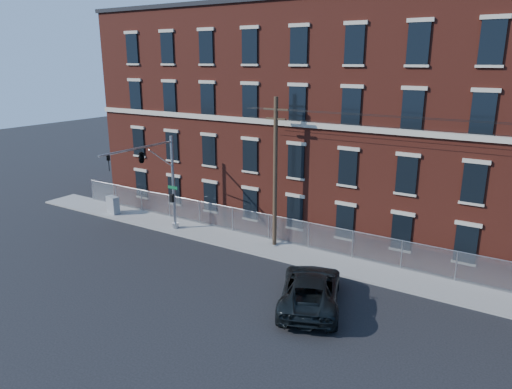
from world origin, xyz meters
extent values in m
plane|color=black|center=(0.00, 0.00, 0.00)|extent=(140.00, 140.00, 0.00)
cube|color=#999690|center=(12.00, 5.00, 0.06)|extent=(65.00, 3.00, 0.12)
cube|color=maroon|center=(12.00, 14.00, 8.00)|extent=(55.00, 14.00, 16.00)
cube|color=#B7AC98|center=(12.00, 6.92, 8.30)|extent=(55.00, 0.18, 0.35)
cube|color=black|center=(-11.83, 6.94, 2.20)|extent=(1.20, 0.10, 2.20)
cube|color=black|center=(-11.83, 6.94, 5.80)|extent=(1.20, 0.10, 2.20)
cube|color=black|center=(-11.83, 6.94, 9.60)|extent=(1.20, 0.10, 2.20)
cube|color=black|center=(-11.83, 6.94, 13.20)|extent=(1.20, 0.10, 2.20)
cube|color=black|center=(-8.17, 6.94, 2.20)|extent=(1.20, 0.10, 2.20)
cube|color=black|center=(-8.17, 6.94, 5.80)|extent=(1.20, 0.10, 2.20)
cube|color=black|center=(-8.17, 6.94, 9.60)|extent=(1.20, 0.10, 2.20)
cube|color=black|center=(-8.17, 6.94, 13.20)|extent=(1.20, 0.10, 2.20)
cube|color=black|center=(-4.50, 6.94, 2.20)|extent=(1.20, 0.10, 2.20)
cube|color=black|center=(-4.50, 6.94, 5.80)|extent=(1.20, 0.10, 2.20)
cube|color=black|center=(-4.50, 6.94, 9.60)|extent=(1.20, 0.10, 2.20)
cube|color=black|center=(-4.50, 6.94, 13.20)|extent=(1.20, 0.10, 2.20)
cube|color=black|center=(-0.83, 6.94, 2.20)|extent=(1.20, 0.10, 2.20)
cube|color=black|center=(-0.83, 6.94, 5.80)|extent=(1.20, 0.10, 2.20)
cube|color=black|center=(-0.83, 6.94, 9.60)|extent=(1.20, 0.10, 2.20)
cube|color=black|center=(-0.83, 6.94, 13.20)|extent=(1.20, 0.10, 2.20)
cube|color=black|center=(2.83, 6.94, 2.20)|extent=(1.20, 0.10, 2.20)
cube|color=black|center=(2.83, 6.94, 5.80)|extent=(1.20, 0.10, 2.20)
cube|color=black|center=(2.83, 6.94, 9.60)|extent=(1.20, 0.10, 2.20)
cube|color=black|center=(2.83, 6.94, 13.20)|extent=(1.20, 0.10, 2.20)
cube|color=black|center=(6.50, 6.94, 2.20)|extent=(1.20, 0.10, 2.20)
cube|color=black|center=(6.50, 6.94, 5.80)|extent=(1.20, 0.10, 2.20)
cube|color=black|center=(6.50, 6.94, 9.60)|extent=(1.20, 0.10, 2.20)
cube|color=black|center=(6.50, 6.94, 13.20)|extent=(1.20, 0.10, 2.20)
cube|color=black|center=(10.17, 6.94, 2.20)|extent=(1.20, 0.10, 2.20)
cube|color=black|center=(10.17, 6.94, 5.80)|extent=(1.20, 0.10, 2.20)
cube|color=black|center=(10.17, 6.94, 9.60)|extent=(1.20, 0.10, 2.20)
cube|color=black|center=(10.17, 6.94, 13.20)|extent=(1.20, 0.10, 2.20)
cube|color=black|center=(13.83, 6.94, 2.20)|extent=(1.20, 0.10, 2.20)
cube|color=black|center=(13.83, 6.94, 5.80)|extent=(1.20, 0.10, 2.20)
cube|color=black|center=(13.83, 6.94, 9.60)|extent=(1.20, 0.10, 2.20)
cube|color=black|center=(13.83, 6.94, 13.20)|extent=(1.20, 0.10, 2.20)
cube|color=#A5A8AD|center=(12.00, 6.30, 1.02)|extent=(59.00, 0.02, 1.80)
cylinder|color=#9EA0A5|center=(12.00, 6.30, 1.92)|extent=(59.00, 0.04, 0.04)
cylinder|color=#9EA0A5|center=(-17.50, 6.30, 1.02)|extent=(0.06, 0.06, 1.85)
cylinder|color=#9EA0A5|center=(-14.39, 6.30, 1.02)|extent=(0.06, 0.06, 1.85)
cylinder|color=#9EA0A5|center=(-11.29, 6.30, 1.02)|extent=(0.06, 0.06, 1.85)
cylinder|color=#9EA0A5|center=(-8.18, 6.30, 1.02)|extent=(0.06, 0.06, 1.85)
cylinder|color=#9EA0A5|center=(-5.08, 6.30, 1.02)|extent=(0.06, 0.06, 1.85)
cylinder|color=#9EA0A5|center=(-1.97, 6.30, 1.02)|extent=(0.06, 0.06, 1.85)
cylinder|color=#9EA0A5|center=(1.13, 6.30, 1.02)|extent=(0.06, 0.06, 1.85)
cylinder|color=#9EA0A5|center=(4.24, 6.30, 1.02)|extent=(0.06, 0.06, 1.85)
cylinder|color=#9EA0A5|center=(7.34, 6.30, 1.02)|extent=(0.06, 0.06, 1.85)
cylinder|color=#9EA0A5|center=(10.45, 6.30, 1.02)|extent=(0.06, 0.06, 1.85)
cylinder|color=#9EA0A5|center=(13.55, 6.30, 1.02)|extent=(0.06, 0.06, 1.85)
cylinder|color=#9EA0A5|center=(-6.00, 4.50, 3.62)|extent=(0.22, 0.22, 7.00)
cylinder|color=#9EA0A5|center=(-6.00, 4.50, 0.32)|extent=(0.50, 0.50, 0.40)
cylinder|color=#9EA0A5|center=(-6.00, 1.25, 6.72)|extent=(0.14, 6.50, 0.14)
cylinder|color=#9EA0A5|center=(-6.00, 3.30, 5.72)|extent=(0.08, 2.18, 1.56)
cube|color=#0C592D|center=(-5.95, 4.35, 3.32)|extent=(0.90, 0.03, 0.22)
cube|color=black|center=(-6.00, 4.25, 2.52)|extent=(0.25, 0.25, 0.60)
imported|color=black|center=(-6.00, -1.30, 6.17)|extent=(0.16, 0.20, 1.00)
imported|color=black|center=(-6.00, 1.50, 6.17)|extent=(0.53, 2.48, 1.00)
cylinder|color=#413120|center=(2.00, 5.60, 5.12)|extent=(0.28, 0.28, 10.00)
cube|color=#413120|center=(2.00, 5.60, 9.32)|extent=(1.80, 0.12, 0.12)
cube|color=#413120|center=(2.00, 5.60, 8.72)|extent=(1.40, 0.12, 0.12)
imported|color=black|center=(7.63, -0.45, 0.89)|extent=(5.13, 7.05, 1.78)
cube|color=gray|center=(-12.72, 4.47, 0.84)|extent=(1.24, 0.79, 1.44)
camera|label=1|loc=(17.00, -20.72, 12.31)|focal=33.09mm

